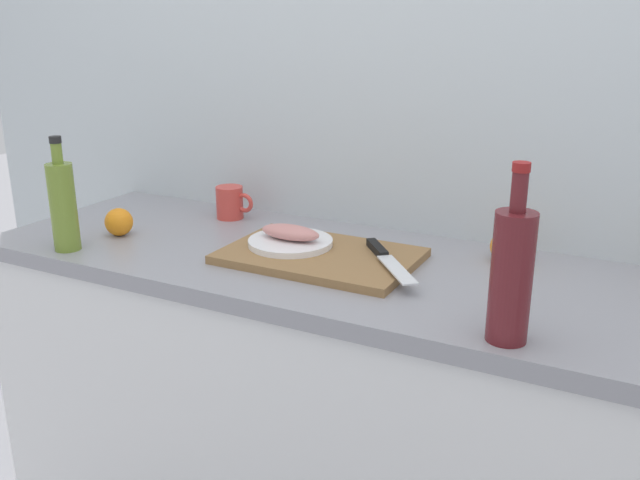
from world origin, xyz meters
TOP-DOWN VIEW (x-y plane):
  - back_wall at (0.00, 0.33)m, footprint 3.20×0.05m
  - kitchen_counter at (0.00, 0.00)m, footprint 2.00×0.60m
  - cutting_board at (-0.14, -0.01)m, footprint 0.45×0.30m
  - white_plate at (-0.23, 0.00)m, footprint 0.21×0.21m
  - fish_fillet at (-0.23, 0.00)m, footprint 0.16×0.07m
  - chef_knife at (0.02, 0.01)m, footprint 0.21×0.24m
  - olive_oil_bottle at (-0.73, -0.23)m, footprint 0.06×0.06m
  - wine_bottle at (0.35, -0.24)m, footprint 0.07×0.07m
  - coffee_mug_0 at (-0.53, 0.19)m, footprint 0.12×0.08m
  - orange_0 at (0.26, 0.17)m, footprint 0.08×0.08m
  - orange_2 at (-0.70, -0.08)m, footprint 0.07×0.07m

SIDE VIEW (x-z plane):
  - kitchen_counter at x=0.00m, z-range 0.00..0.90m
  - cutting_board at x=-0.14m, z-range 0.90..0.92m
  - white_plate at x=-0.23m, z-range 0.92..0.93m
  - chef_knife at x=0.02m, z-range 0.92..0.94m
  - orange_2 at x=-0.70m, z-range 0.90..0.97m
  - orange_0 at x=0.26m, z-range 0.90..0.98m
  - coffee_mug_0 at x=-0.53m, z-range 0.90..0.99m
  - fish_fillet at x=-0.23m, z-range 0.94..0.97m
  - olive_oil_bottle at x=-0.73m, z-range 0.87..1.16m
  - wine_bottle at x=0.35m, z-range 0.87..1.19m
  - back_wall at x=0.00m, z-range 0.00..2.50m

